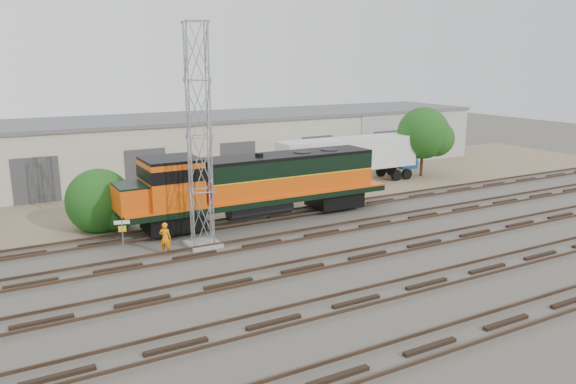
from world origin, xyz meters
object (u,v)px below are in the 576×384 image
locomotive (255,184)px  signal_tower (199,141)px  semi_trailer (351,155)px  worker (165,238)px

locomotive → signal_tower: size_ratio=1.49×
signal_tower → semi_trailer: bearing=29.4°
locomotive → worker: locomotive is taller
locomotive → semi_trailer: locomotive is taller
worker → semi_trailer: (19.12, 9.82, 1.55)m
locomotive → signal_tower: bearing=-147.4°
signal_tower → worker: signal_tower is taller
locomotive → semi_trailer: 13.72m
locomotive → semi_trailer: bearing=28.0°
semi_trailer → signal_tower: bearing=-150.2°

